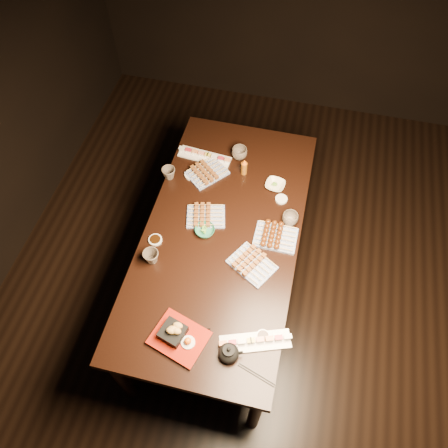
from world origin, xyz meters
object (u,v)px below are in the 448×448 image
at_px(yakitori_plate_left, 207,171).
at_px(teacup_far_left, 169,173).
at_px(sushi_platter_near, 255,341).
at_px(teapot, 229,352).
at_px(yakitori_plate_center, 206,215).
at_px(teacup_far_right, 239,153).
at_px(sushi_platter_far, 205,155).
at_px(yakitori_plate_right, 252,263).
at_px(dining_table, 222,263).
at_px(teacup_near_left, 151,257).
at_px(tempura_tray, 179,336).
at_px(teacup_mid_right, 290,219).
at_px(edamame_bowl_cream, 275,185).
at_px(edamame_bowl_green, 205,231).
at_px(condiment_bottle, 244,167).

xyz_separation_m(yakitori_plate_left, teacup_far_left, (-0.23, -0.08, 0.01)).
xyz_separation_m(sushi_platter_near, teapot, (-0.12, -0.10, 0.03)).
bearing_deg(yakitori_plate_center, teacup_far_left, 127.60).
bearing_deg(sushi_platter_near, teacup_far_right, 86.41).
xyz_separation_m(sushi_platter_far, teacup_far_left, (-0.18, -0.22, 0.02)).
height_order(yakitori_plate_center, teapot, teapot).
bearing_deg(teapot, yakitori_plate_left, 97.19).
bearing_deg(teacup_far_left, yakitori_plate_right, -38.14).
height_order(dining_table, teacup_near_left, teacup_near_left).
height_order(tempura_tray, teacup_far_left, tempura_tray).
height_order(dining_table, sushi_platter_far, sushi_platter_far).
relative_size(sushi_platter_near, teacup_mid_right, 3.73).
xyz_separation_m(yakitori_plate_center, teapot, (0.32, -0.78, 0.02)).
xyz_separation_m(edamame_bowl_cream, teacup_far_right, (-0.27, 0.19, 0.03)).
xyz_separation_m(edamame_bowl_green, teacup_mid_right, (0.47, 0.19, 0.02)).
relative_size(dining_table, edamame_bowl_green, 15.42).
distance_m(sushi_platter_far, condiment_bottle, 0.29).
xyz_separation_m(teacup_near_left, teacup_far_left, (-0.09, 0.60, -0.00)).
bearing_deg(teacup_far_right, teacup_far_left, -145.68).
height_order(edamame_bowl_cream, teapot, teapot).
bearing_deg(yakitori_plate_right, dining_table, 171.56).
xyz_separation_m(teacup_near_left, teacup_far_right, (0.31, 0.87, -0.00)).
height_order(sushi_platter_near, teacup_far_right, teacup_far_right).
bearing_deg(teacup_far_right, yakitori_plate_right, -72.68).
height_order(yakitori_plate_center, edamame_bowl_cream, yakitori_plate_center).
bearing_deg(teacup_mid_right, teacup_far_right, 132.55).
height_order(tempura_tray, condiment_bottle, condiment_bottle).
bearing_deg(dining_table, teacup_mid_right, 18.38).
bearing_deg(teacup_mid_right, condiment_bottle, 137.79).
bearing_deg(teacup_mid_right, teacup_near_left, -148.42).
bearing_deg(teapot, yakitori_plate_right, 76.02).
relative_size(teacup_far_left, teapot, 0.71).
distance_m(sushi_platter_far, edamame_bowl_cream, 0.51).
xyz_separation_m(yakitori_plate_center, teacup_mid_right, (0.49, 0.08, 0.01)).
relative_size(teapot, condiment_bottle, 0.99).
xyz_separation_m(yakitori_plate_left, teapot, (0.40, -1.11, 0.02)).
height_order(yakitori_plate_right, condiment_bottle, condiment_bottle).
xyz_separation_m(edamame_bowl_cream, teacup_mid_right, (0.13, -0.25, 0.02)).
xyz_separation_m(edamame_bowl_green, edamame_bowl_cream, (0.34, 0.43, -0.00)).
relative_size(dining_table, yakitori_plate_center, 7.92).
xyz_separation_m(yakitori_plate_center, edamame_bowl_cream, (0.36, 0.33, -0.01)).
relative_size(sushi_platter_near, yakitori_plate_left, 1.48).
relative_size(edamame_bowl_green, teacup_far_right, 1.15).
relative_size(edamame_bowl_green, teacup_mid_right, 1.22).
distance_m(dining_table, teacup_mid_right, 0.58).
bearing_deg(yakitori_plate_left, sushi_platter_near, -112.74).
bearing_deg(sushi_platter_far, edamame_bowl_cream, 170.24).
xyz_separation_m(dining_table, sushi_platter_far, (-0.25, 0.55, 0.40)).
bearing_deg(edamame_bowl_cream, sushi_platter_near, -85.86).
distance_m(edamame_bowl_cream, condiment_bottle, 0.23).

